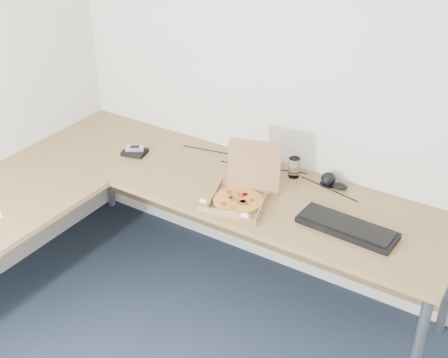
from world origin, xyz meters
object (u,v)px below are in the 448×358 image
Objects in this scene: drinking_glass at (294,167)px; keyboard at (347,228)px; desk at (133,204)px; wallet at (135,152)px; pizza_box at (239,197)px.

drinking_glass is 0.56m from keyboard.
desk is 5.19× the size of keyboard.
keyboard reaches higher than desk.
desk is 0.51m from wallet.
keyboard is at bearing -35.92° from drinking_glass.
desk is at bearing -168.18° from pizza_box.
drinking_glass is 0.96m from wallet.
drinking_glass is (0.60, 0.67, 0.09)m from desk.
desk is 18.48× the size of wallet.
keyboard is (0.57, 0.07, -0.02)m from pizza_box.
desk is 0.56m from pizza_box.
desk is at bearing -65.13° from wallet.
pizza_box is 0.57m from keyboard.
drinking_glass is at bearing 146.88° from keyboard.
pizza_box is at bearing -170.42° from keyboard.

